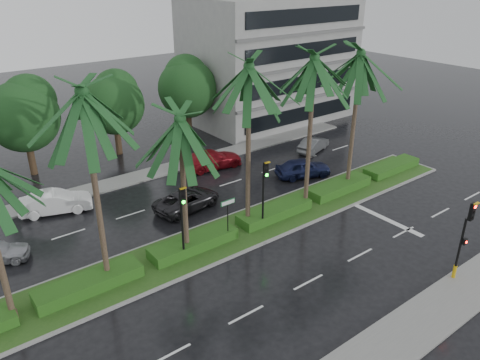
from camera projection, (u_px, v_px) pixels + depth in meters
ground at (247, 240)px, 27.16m from camera, size 120.00×120.00×0.00m
near_sidewalk at (396, 341)px, 19.77m from camera, size 40.00×2.40×0.12m
far_sidewalk at (150, 174)px, 35.79m from camera, size 40.00×2.00×0.12m
median at (237, 232)px, 27.85m from camera, size 36.00×4.00×0.15m
hedge at (237, 227)px, 27.69m from camera, size 35.20×1.40×0.60m
lane_markings at (290, 227)px, 28.53m from camera, size 34.00×13.06×0.01m
palm_row at (216, 99)px, 23.73m from camera, size 26.30×4.20×10.41m
signal_near at (464, 238)px, 22.67m from camera, size 0.34×0.45×4.36m
signal_median_left at (183, 213)px, 23.91m from camera, size 0.34×0.42×4.36m
signal_median_right at (264, 185)px, 26.96m from camera, size 0.34×0.42×4.36m
street_sign at (228, 210)px, 26.07m from camera, size 0.95×0.09×2.60m
bg_trees at (124, 98)px, 38.46m from camera, size 32.69×5.25×7.58m
building at (269, 60)px, 47.09m from camera, size 16.00×10.00×12.00m
car_white at (56, 202)px, 29.99m from camera, size 2.85×4.70×1.46m
car_darkgrey at (187, 200)px, 30.50m from camera, size 2.81×4.87×1.28m
car_red at (212, 159)px, 36.71m from camera, size 2.62×5.16×1.44m
car_blue at (303, 168)px, 35.17m from camera, size 3.03×4.49×1.42m
car_grey at (313, 144)px, 40.08m from camera, size 2.45×3.96×1.23m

